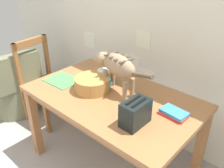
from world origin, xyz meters
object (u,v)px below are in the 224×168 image
object	(u,v)px
cat	(117,66)
wooden_chair_near	(44,83)
wicker_basket	(92,84)
toaster	(135,113)
book_stack	(174,113)
coffee_mug	(103,74)
dining_table	(112,105)
magazine	(62,80)
saucer_bowl	(103,80)
wicker_armchair	(14,90)

from	to	relation	value
cat	wooden_chair_near	xyz separation A→B (m)	(-1.04, -0.03, -0.51)
wicker_basket	toaster	distance (m)	0.54
book_stack	toaster	distance (m)	0.30
coffee_mug	toaster	size ratio (longest dim) A/B	0.67
dining_table	book_stack	distance (m)	0.51
cat	coffee_mug	xyz separation A→B (m)	(-0.18, 0.03, -0.14)
cat	magazine	size ratio (longest dim) A/B	2.16
dining_table	cat	world-z (taller)	cat
cat	saucer_bowl	bearing A→B (deg)	90.00
magazine	wicker_armchair	world-z (taller)	wicker_armchair
dining_table	toaster	bearing A→B (deg)	-25.54
cat	saucer_bowl	size ratio (longest dim) A/B	2.93
wicker_basket	toaster	world-z (taller)	toaster
book_stack	wooden_chair_near	world-z (taller)	wooden_chair_near
book_stack	toaster	world-z (taller)	toaster
saucer_bowl	wicker_armchair	distance (m)	1.38
dining_table	magazine	xyz separation A→B (m)	(-0.49, -0.11, 0.09)
cat	wicker_basket	bearing A→B (deg)	138.12
saucer_bowl	toaster	size ratio (longest dim) A/B	1.04
dining_table	wooden_chair_near	xyz separation A→B (m)	(-1.06, 0.05, -0.20)
toaster	wicker_armchair	bearing A→B (deg)	178.70
saucer_bowl	toaster	world-z (taller)	toaster
dining_table	wicker_armchair	size ratio (longest dim) A/B	1.74
magazine	cat	bearing A→B (deg)	18.85
book_stack	wicker_basket	distance (m)	0.68
toaster	book_stack	bearing A→B (deg)	60.60
cat	wicker_basket	world-z (taller)	cat
wicker_basket	wooden_chair_near	size ratio (longest dim) A/B	0.31
wooden_chair_near	wicker_armchair	distance (m)	0.48
magazine	wicker_armchair	size ratio (longest dim) A/B	0.36
wicker_basket	wooden_chair_near	world-z (taller)	wooden_chair_near
book_stack	toaster	size ratio (longest dim) A/B	0.94
dining_table	saucer_bowl	xyz separation A→B (m)	(-0.20, 0.11, 0.11)
magazine	wooden_chair_near	world-z (taller)	wooden_chair_near
dining_table	wicker_basket	size ratio (longest dim) A/B	4.73
cat	magazine	bearing A→B (deg)	121.82
toaster	wicker_armchair	size ratio (longest dim) A/B	0.26
dining_table	wicker_basket	distance (m)	0.23
cat	wicker_basket	distance (m)	0.25
dining_table	toaster	world-z (taller)	toaster
wooden_chair_near	wicker_armchair	bearing A→B (deg)	-71.38
saucer_bowl	wooden_chair_near	world-z (taller)	wooden_chair_near
coffee_mug	wooden_chair_near	bearing A→B (deg)	-175.99
cat	dining_table	bearing A→B (deg)	-154.77
dining_table	magazine	bearing A→B (deg)	-167.77
cat	wicker_armchair	size ratio (longest dim) A/B	0.78
toaster	wooden_chair_near	world-z (taller)	wooden_chair_near
dining_table	wooden_chair_near	size ratio (longest dim) A/B	1.46
book_stack	wicker_armchair	xyz separation A→B (m)	(-1.96, -0.21, -0.48)
dining_table	wicker_armchair	bearing A→B (deg)	-175.09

